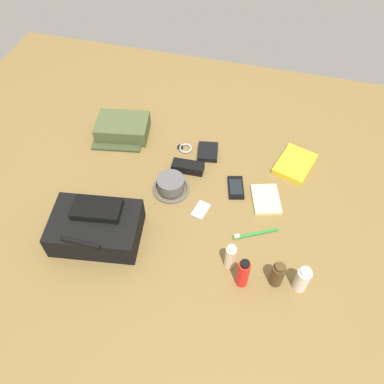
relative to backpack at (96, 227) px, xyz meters
name	(u,v)px	position (x,y,z in m)	size (l,w,h in m)	color
ground_plane	(192,200)	(-0.31, -0.27, -0.07)	(2.64, 2.02, 0.02)	brown
backpack	(96,227)	(0.00, 0.00, 0.00)	(0.36, 0.27, 0.14)	black
toiletry_pouch	(122,128)	(0.11, -0.56, -0.02)	(0.27, 0.25, 0.08)	#47512D
bucket_hat	(171,185)	(-0.21, -0.29, -0.03)	(0.16, 0.16, 0.07)	#525252
toothpaste_tube	(302,279)	(-0.78, 0.02, 0.00)	(0.05, 0.05, 0.12)	white
cologne_bottle	(277,274)	(-0.69, 0.02, 0.00)	(0.05, 0.05, 0.12)	#473319
sunscreen_spray	(243,273)	(-0.58, 0.05, 0.01)	(0.04, 0.04, 0.14)	red
lotion_bottle	(230,257)	(-0.52, 0.00, 0.00)	(0.04, 0.04, 0.13)	beige
paperback_novel	(295,164)	(-0.71, -0.56, -0.05)	(0.19, 0.22, 0.03)	yellow
cell_phone	(236,188)	(-0.47, -0.37, -0.05)	(0.09, 0.13, 0.01)	black
media_player	(201,210)	(-0.36, -0.22, -0.05)	(0.07, 0.09, 0.01)	#B7B7BC
wristwatch	(185,148)	(-0.20, -0.54, -0.05)	(0.07, 0.06, 0.01)	#99999E
toothbrush	(253,234)	(-0.58, -0.15, -0.05)	(0.17, 0.10, 0.02)	#198C33
wallet	(208,152)	(-0.31, -0.54, -0.05)	(0.09, 0.11, 0.02)	black
notepad	(266,199)	(-0.61, -0.34, -0.05)	(0.11, 0.15, 0.02)	beige
sunglasses_case	(188,167)	(-0.25, -0.42, -0.04)	(0.14, 0.06, 0.04)	black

